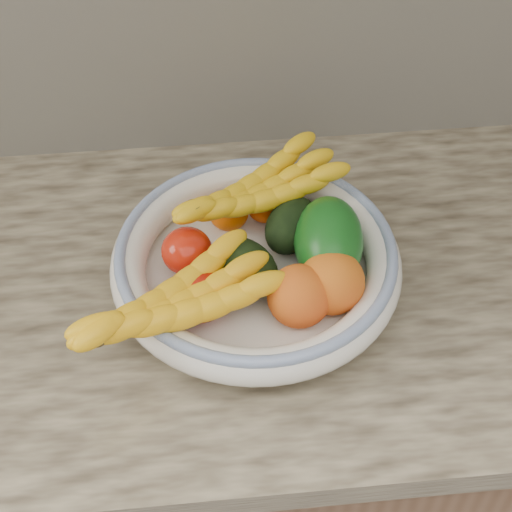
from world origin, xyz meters
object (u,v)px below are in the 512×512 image
Objects in this scene: green_mango at (328,241)px; banana_bunch_front at (175,308)px; fruit_bowl at (256,262)px; banana_bunch_back at (257,196)px.

green_mango reaches higher than banana_bunch_front.
banana_bunch_back is at bearing 83.81° from fruit_bowl.
banana_bunch_back is at bearing 141.69° from green_mango.
banana_bunch_back is 0.22m from banana_bunch_front.
banana_bunch_back reaches higher than banana_bunch_front.
green_mango reaches higher than fruit_bowl.
banana_bunch_back is 0.93× the size of banana_bunch_front.
fruit_bowl is 1.44× the size of banana_bunch_back.
banana_bunch_front reaches higher than fruit_bowl.
green_mango is at bearing -71.40° from banana_bunch_back.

